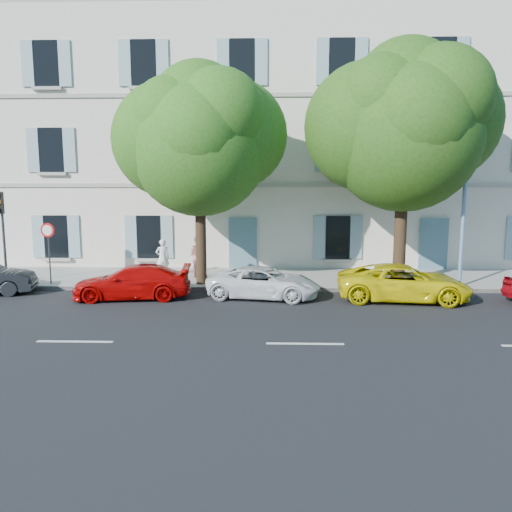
{
  "coord_description": "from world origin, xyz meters",
  "views": [
    {
      "loc": [
        -0.89,
        -16.39,
        4.11
      ],
      "look_at": [
        -1.44,
        2.0,
        1.4
      ],
      "focal_mm": 35.0,
      "sensor_mm": 36.0,
      "label": 1
    }
  ],
  "objects_px": {
    "traffic_light": "(1,218)",
    "pedestrian_b": "(198,256)",
    "car_red_coupe": "(132,282)",
    "car_yellow_supercar": "(404,282)",
    "tree_right": "(404,135)",
    "street_lamp": "(467,177)",
    "road_sign": "(48,240)",
    "pedestrian_a": "(163,258)",
    "car_white_coupe": "(264,282)",
    "tree_left": "(199,147)"
  },
  "relations": [
    {
      "from": "tree_right",
      "to": "car_yellow_supercar",
      "type": "bearing_deg",
      "value": -99.42
    },
    {
      "from": "car_yellow_supercar",
      "to": "street_lamp",
      "type": "relative_size",
      "value": 0.62
    },
    {
      "from": "street_lamp",
      "to": "pedestrian_b",
      "type": "relative_size",
      "value": 4.04
    },
    {
      "from": "street_lamp",
      "to": "pedestrian_b",
      "type": "height_order",
      "value": "street_lamp"
    },
    {
      "from": "tree_right",
      "to": "road_sign",
      "type": "distance_m",
      "value": 14.26
    },
    {
      "from": "car_yellow_supercar",
      "to": "pedestrian_a",
      "type": "height_order",
      "value": "pedestrian_a"
    },
    {
      "from": "car_white_coupe",
      "to": "road_sign",
      "type": "xyz_separation_m",
      "value": [
        -8.42,
        1.45,
        1.33
      ]
    },
    {
      "from": "car_red_coupe",
      "to": "tree_left",
      "type": "bearing_deg",
      "value": 126.05
    },
    {
      "from": "tree_left",
      "to": "pedestrian_b",
      "type": "distance_m",
      "value": 4.6
    },
    {
      "from": "car_white_coupe",
      "to": "street_lamp",
      "type": "bearing_deg",
      "value": -70.9
    },
    {
      "from": "car_yellow_supercar",
      "to": "traffic_light",
      "type": "xyz_separation_m",
      "value": [
        -15.14,
        1.68,
        2.13
      ]
    },
    {
      "from": "tree_left",
      "to": "tree_right",
      "type": "distance_m",
      "value": 7.77
    },
    {
      "from": "car_yellow_supercar",
      "to": "traffic_light",
      "type": "bearing_deg",
      "value": 89.31
    },
    {
      "from": "road_sign",
      "to": "pedestrian_b",
      "type": "distance_m",
      "value": 5.92
    },
    {
      "from": "pedestrian_a",
      "to": "tree_left",
      "type": "bearing_deg",
      "value": 120.54
    },
    {
      "from": "car_red_coupe",
      "to": "road_sign",
      "type": "relative_size",
      "value": 1.72
    },
    {
      "from": "tree_left",
      "to": "tree_right",
      "type": "relative_size",
      "value": 0.92
    },
    {
      "from": "traffic_light",
      "to": "car_red_coupe",
      "type": "bearing_deg",
      "value": -16.87
    },
    {
      "from": "tree_right",
      "to": "car_white_coupe",
      "type": "bearing_deg",
      "value": -160.96
    },
    {
      "from": "car_red_coupe",
      "to": "traffic_light",
      "type": "distance_m",
      "value": 6.17
    },
    {
      "from": "tree_right",
      "to": "street_lamp",
      "type": "xyz_separation_m",
      "value": [
        2.24,
        -0.51,
        -1.57
      ]
    },
    {
      "from": "tree_right",
      "to": "pedestrian_b",
      "type": "height_order",
      "value": "tree_right"
    },
    {
      "from": "road_sign",
      "to": "traffic_light",
      "type": "bearing_deg",
      "value": -179.4
    },
    {
      "from": "tree_right",
      "to": "road_sign",
      "type": "relative_size",
      "value": 3.7
    },
    {
      "from": "traffic_light",
      "to": "tree_left",
      "type": "bearing_deg",
      "value": 2.39
    },
    {
      "from": "car_yellow_supercar",
      "to": "road_sign",
      "type": "xyz_separation_m",
      "value": [
        -13.34,
        1.7,
        1.25
      ]
    },
    {
      "from": "car_red_coupe",
      "to": "street_lamp",
      "type": "relative_size",
      "value": 0.56
    },
    {
      "from": "car_white_coupe",
      "to": "street_lamp",
      "type": "relative_size",
      "value": 0.55
    },
    {
      "from": "tree_right",
      "to": "street_lamp",
      "type": "bearing_deg",
      "value": -12.8
    },
    {
      "from": "pedestrian_a",
      "to": "pedestrian_b",
      "type": "distance_m",
      "value": 1.59
    },
    {
      "from": "car_yellow_supercar",
      "to": "tree_left",
      "type": "relative_size",
      "value": 0.56
    },
    {
      "from": "car_yellow_supercar",
      "to": "traffic_light",
      "type": "height_order",
      "value": "traffic_light"
    },
    {
      "from": "car_red_coupe",
      "to": "street_lamp",
      "type": "height_order",
      "value": "street_lamp"
    },
    {
      "from": "traffic_light",
      "to": "pedestrian_b",
      "type": "distance_m",
      "value": 7.79
    },
    {
      "from": "traffic_light",
      "to": "pedestrian_b",
      "type": "relative_size",
      "value": 1.99
    },
    {
      "from": "car_yellow_supercar",
      "to": "street_lamp",
      "type": "distance_m",
      "value": 4.76
    },
    {
      "from": "car_red_coupe",
      "to": "pedestrian_b",
      "type": "relative_size",
      "value": 2.28
    },
    {
      "from": "tree_left",
      "to": "car_yellow_supercar",
      "type": "bearing_deg",
      "value": -15.13
    },
    {
      "from": "tree_left",
      "to": "pedestrian_b",
      "type": "relative_size",
      "value": 4.53
    },
    {
      "from": "street_lamp",
      "to": "pedestrian_b",
      "type": "xyz_separation_m",
      "value": [
        -10.3,
        1.77,
        -3.26
      ]
    },
    {
      "from": "tree_right",
      "to": "pedestrian_a",
      "type": "bearing_deg",
      "value": 171.3
    },
    {
      "from": "car_white_coupe",
      "to": "pedestrian_a",
      "type": "xyz_separation_m",
      "value": [
        -4.36,
        3.29,
        0.38
      ]
    },
    {
      "from": "tree_right",
      "to": "road_sign",
      "type": "height_order",
      "value": "tree_right"
    },
    {
      "from": "car_red_coupe",
      "to": "car_yellow_supercar",
      "type": "height_order",
      "value": "car_yellow_supercar"
    },
    {
      "from": "car_white_coupe",
      "to": "road_sign",
      "type": "relative_size",
      "value": 1.67
    },
    {
      "from": "car_white_coupe",
      "to": "pedestrian_b",
      "type": "height_order",
      "value": "pedestrian_b"
    },
    {
      "from": "car_red_coupe",
      "to": "car_white_coupe",
      "type": "distance_m",
      "value": 4.7
    },
    {
      "from": "car_red_coupe",
      "to": "pedestrian_a",
      "type": "xyz_separation_m",
      "value": [
        0.33,
        3.53,
        0.34
      ]
    },
    {
      "from": "car_red_coupe",
      "to": "tree_left",
      "type": "distance_m",
      "value": 5.69
    },
    {
      "from": "road_sign",
      "to": "street_lamp",
      "type": "xyz_separation_m",
      "value": [
        15.92,
        -0.14,
        2.43
      ]
    }
  ]
}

